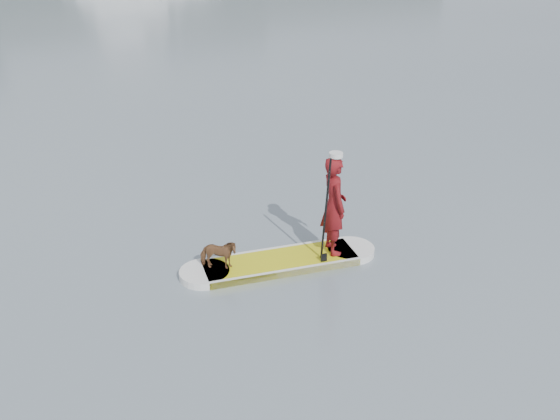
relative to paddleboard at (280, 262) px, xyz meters
name	(u,v)px	position (x,y,z in m)	size (l,w,h in m)	color
ground	(408,211)	(3.14, 0.64, -0.06)	(140.00, 140.00, 0.00)	slate
paddleboard	(280,262)	(0.00, 0.00, 0.00)	(3.26, 1.25, 0.12)	gold
paddler	(334,205)	(0.90, -0.16, 0.89)	(0.61, 0.40, 1.66)	maroon
white_cap	(336,155)	(0.90, -0.16, 1.76)	(0.22, 0.22, 0.07)	silver
dog	(218,254)	(-1.00, 0.18, 0.31)	(0.27, 0.60, 0.51)	#522D1C
paddle	(325,224)	(0.59, -0.41, 0.74)	(0.10, 0.30, 2.00)	black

